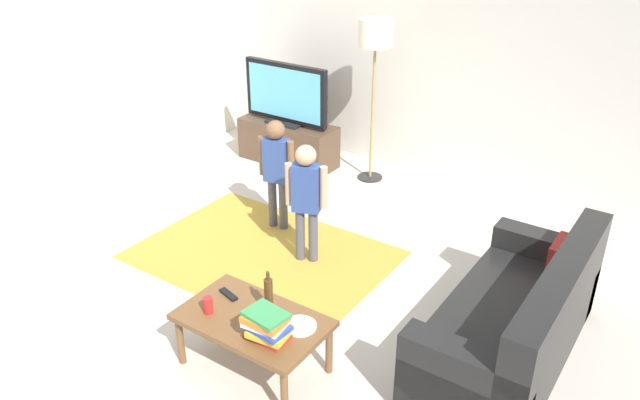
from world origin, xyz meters
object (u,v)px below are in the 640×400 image
at_px(couch, 520,326).
at_px(book_stack, 267,326).
at_px(child_near_tv, 277,165).
at_px(child_center, 306,193).
at_px(soda_can, 208,305).
at_px(tv_stand, 288,143).
at_px(coffee_table, 253,324).
at_px(tv_remote, 228,294).
at_px(floor_lamp, 375,42).
at_px(plate, 300,326).
at_px(bottle, 269,295).
at_px(tv, 286,94).

distance_m(couch, book_stack, 1.75).
xyz_separation_m(child_near_tv, child_center, (0.58, -0.33, -0.00)).
height_order(book_stack, soda_can, book_stack).
height_order(couch, child_center, child_center).
height_order(tv_stand, coffee_table, tv_stand).
relative_size(child_center, tv_remote, 6.45).
distance_m(floor_lamp, coffee_table, 3.50).
xyz_separation_m(child_near_tv, coffee_table, (1.09, -1.67, -0.29)).
bearing_deg(tv_stand, couch, -29.29).
height_order(couch, plate, couch).
xyz_separation_m(floor_lamp, tv_remote, (0.62, -3.07, -1.11)).
bearing_deg(child_center, tv_stand, 131.10).
distance_m(couch, soda_can, 2.13).
relative_size(soda_can, plate, 0.55).
bearing_deg(coffee_table, child_near_tv, 122.95).
bearing_deg(bottle, couch, 34.46).
bearing_deg(tv, plate, -51.66).
relative_size(floor_lamp, soda_can, 14.83).
height_order(couch, book_stack, couch).
bearing_deg(soda_can, child_center, 98.93).
bearing_deg(plate, tv_remote, 180.00).
bearing_deg(book_stack, bottle, 125.66).
distance_m(bottle, tv_remote, 0.37).
relative_size(tv_stand, couch, 0.67).
relative_size(child_center, bottle, 3.47).
xyz_separation_m(couch, child_near_tv, (-2.55, 0.58, 0.37)).
bearing_deg(child_center, floor_lamp, 102.69).
bearing_deg(couch, floor_lamp, 138.93).
relative_size(couch, book_stack, 6.15).
xyz_separation_m(tv, tv_remote, (1.67, -2.90, -0.42)).
distance_m(child_near_tv, coffee_table, 2.02).
height_order(child_center, plate, child_center).
bearing_deg(floor_lamp, couch, -41.07).
bearing_deg(child_near_tv, child_center, -29.99).
distance_m(child_near_tv, tv_remote, 1.77).
bearing_deg(tv, tv_remote, -60.03).
xyz_separation_m(bottle, soda_can, (-0.33, -0.24, -0.07)).
bearing_deg(bottle, child_center, 114.60).
bearing_deg(bottle, floor_lamp, 107.67).
bearing_deg(tv, soda_can, -61.52).
xyz_separation_m(tv, couch, (3.43, -1.91, -0.56)).
distance_m(coffee_table, book_stack, 0.29).
bearing_deg(floor_lamp, soda_can, -78.97).
bearing_deg(bottle, tv_remote, -176.73).
relative_size(tv, child_center, 1.00).
height_order(book_stack, tv_remote, book_stack).
height_order(coffee_table, plate, plate).
distance_m(tv_remote, soda_can, 0.23).
xyz_separation_m(couch, tv_remote, (-1.76, -0.99, 0.14)).
distance_m(floor_lamp, book_stack, 3.62).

